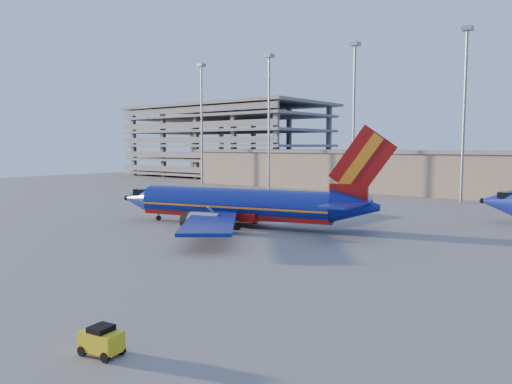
# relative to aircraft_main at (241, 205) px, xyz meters

# --- Properties ---
(ground) EXTENTS (220.00, 220.00, 0.00)m
(ground) POSITION_rel_aircraft_main_xyz_m (-2.09, -4.35, -2.48)
(ground) COLOR slate
(ground) RESTS_ON ground
(terminal_building) EXTENTS (122.00, 16.00, 8.50)m
(terminal_building) POSITION_rel_aircraft_main_xyz_m (7.91, 53.65, 1.83)
(terminal_building) COLOR gray
(terminal_building) RESTS_ON ground
(parking_garage) EXTENTS (62.00, 32.00, 21.40)m
(parking_garage) POSITION_rel_aircraft_main_xyz_m (-64.09, 69.70, 9.25)
(parking_garage) COLOR slate
(parking_garage) RESTS_ON ground
(light_mast_row) EXTENTS (101.60, 1.60, 28.65)m
(light_mast_row) POSITION_rel_aircraft_main_xyz_m (2.91, 41.65, 15.07)
(light_mast_row) COLOR gray
(light_mast_row) RESTS_ON ground
(aircraft_main) EXTENTS (33.67, 31.96, 11.63)m
(aircraft_main) POSITION_rel_aircraft_main_xyz_m (0.00, 0.00, 0.00)
(aircraft_main) COLOR navy
(aircraft_main) RESTS_ON ground
(baggage_tug) EXTENTS (2.05, 1.43, 1.36)m
(baggage_tug) POSITION_rel_aircraft_main_xyz_m (18.28, -31.63, -1.77)
(baggage_tug) COLOR yellow
(baggage_tug) RESTS_ON ground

